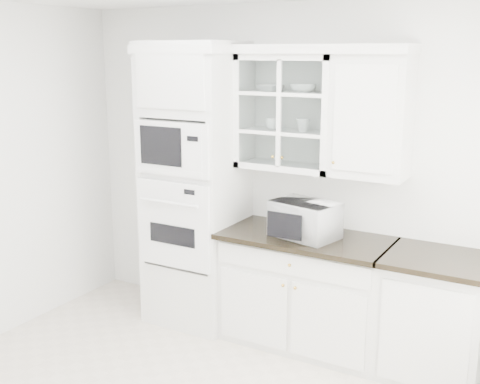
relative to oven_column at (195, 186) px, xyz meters
The scene contains 12 objects.
room_shell 1.37m from the oven_column, 52.79° to the right, with size 4.00×3.50×2.70m.
oven_column is the anchor object (origin of this frame).
base_cabinet_run 1.27m from the oven_column, ahead, with size 1.32×0.67×0.92m.
extra_base_cabinet 2.16m from the oven_column, ahead, with size 0.72×0.67×0.92m.
upper_cabinet_glass 1.03m from the oven_column, 12.10° to the left, with size 0.80×0.33×0.90m.
upper_cabinet_solid 1.60m from the oven_column, ahead, with size 0.55×0.33×0.90m, color silver.
crown_molding 1.33m from the oven_column, 11.90° to the left, with size 2.14×0.38×0.07m, color white.
countertop_microwave 1.04m from the oven_column, ahead, with size 0.48×0.40×0.28m, color white.
bowl_a 1.05m from the oven_column, 14.76° to the left, with size 0.21×0.21×0.05m, color white.
bowl_b 1.24m from the oven_column, 11.62° to the left, with size 0.20×0.20×0.06m, color white.
cup_a 0.87m from the oven_column, 12.81° to the left, with size 0.12×0.12×0.09m, color white.
cup_b 1.08m from the oven_column, 10.02° to the left, with size 0.11×0.11×0.10m, color white.
Camera 1 is at (2.06, -2.71, 2.32)m, focal length 45.00 mm.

